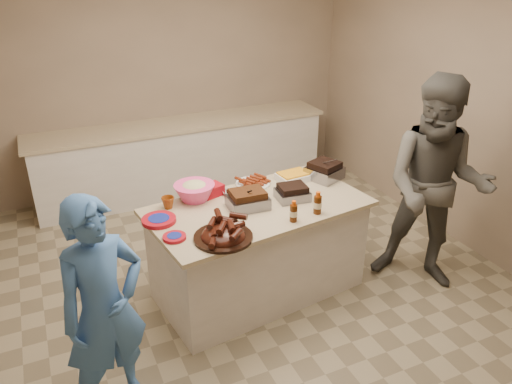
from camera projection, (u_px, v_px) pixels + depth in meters
name	position (u px, v px, depth m)	size (l,w,h in m)	color
room	(256.00, 284.00, 4.57)	(4.50, 5.00, 2.70)	gray
back_counter	(183.00, 157.00, 6.18)	(3.60, 0.64, 0.90)	silver
island	(258.00, 290.00, 4.49)	(1.80, 0.95, 0.85)	silver
rib_platter	(223.00, 239.00, 3.64)	(0.44, 0.44, 0.17)	#43170D
pulled_pork_tray	(248.00, 207.00, 4.08)	(0.32, 0.24, 0.10)	#47230F
brisket_tray	(292.00, 199.00, 4.22)	(0.26, 0.22, 0.08)	black
roasting_pan	(324.00, 178.00, 4.61)	(0.28, 0.28, 0.11)	gray
coleslaw_bowl	(195.00, 199.00, 4.22)	(0.35, 0.35, 0.24)	#FB4890
sausage_plate	(253.00, 184.00, 4.49)	(0.31, 0.31, 0.05)	silver
mac_cheese_dish	(293.00, 180.00, 4.58)	(0.29, 0.21, 0.08)	#FBAC19
bbq_bottle_a	(293.00, 221.00, 3.88)	(0.06, 0.06, 0.17)	#421D06
bbq_bottle_b	(317.00, 213.00, 3.99)	(0.06, 0.06, 0.19)	#421D06
mustard_bottle	(239.00, 208.00, 4.07)	(0.04, 0.04, 0.12)	#F7BE00
sauce_bowl	(230.00, 195.00, 4.29)	(0.13, 0.04, 0.13)	silver
plate_stack_large	(159.00, 222.00, 3.86)	(0.27, 0.27, 0.03)	#A20B18
plate_stack_small	(175.00, 239.00, 3.64)	(0.17, 0.17, 0.02)	#A20B18
plastic_cup	(169.00, 208.00, 4.07)	(0.11, 0.10, 0.11)	brown
basket_stack	(212.00, 195.00, 4.29)	(0.19, 0.14, 0.09)	#A20B18
guest_gray	(420.00, 279.00, 4.64)	(0.92, 1.90, 0.72)	#55534C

